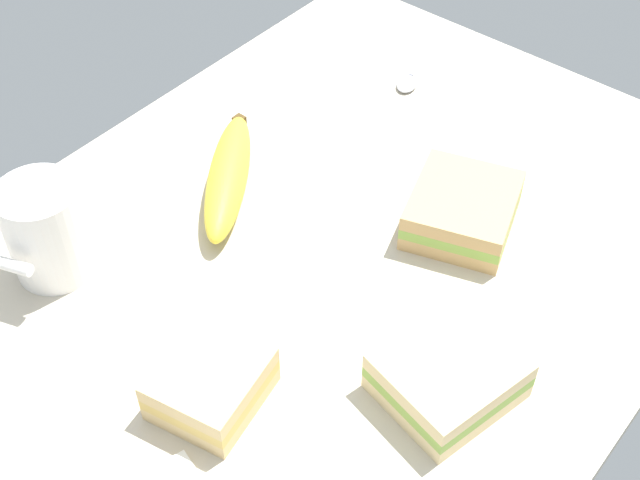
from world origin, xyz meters
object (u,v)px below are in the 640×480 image
sandwich_main (462,210)px  spoon (412,73)px  coffee_mug_black (46,230)px  sandwich_side (448,376)px  sandwich_extra (211,384)px  banana (228,176)px

sandwich_main → spoon: bearing=46.1°
coffee_mug_black → sandwich_side: bearing=-72.0°
sandwich_extra → banana: sandwich_extra is taller
banana → spoon: size_ratio=1.49×
sandwich_extra → spoon: size_ratio=0.86×
banana → spoon: banana is taller
sandwich_main → sandwich_side: size_ratio=1.09×
spoon → sandwich_main: bearing=-133.9°
sandwich_side → banana: sandwich_side is taller
sandwich_side → spoon: 46.80cm
sandwich_extra → spoon: sandwich_extra is taller
sandwich_main → spoon: 26.61cm
sandwich_side → sandwich_extra: (-13.46, 15.04, 0.00)cm
sandwich_main → spoon: sandwich_main is taller
sandwich_main → banana: (-11.31, 22.06, -0.13)cm
coffee_mug_black → sandwich_side: coffee_mug_black is taller
sandwich_side → sandwich_extra: 20.18cm
spoon → coffee_mug_black: bearing=170.4°
sandwich_extra → spoon: bearing=16.1°
coffee_mug_black → banana: bearing=-15.8°
sandwich_side → spoon: (36.37, 29.39, -1.82)cm
sandwich_main → sandwich_side: bearing=-150.3°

